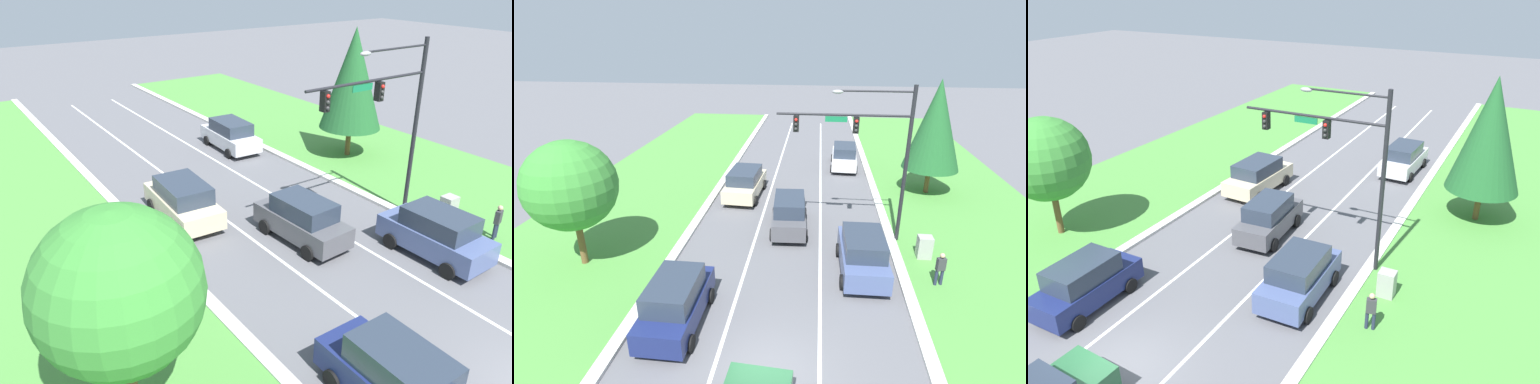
{
  "view_description": "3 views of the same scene",
  "coord_description": "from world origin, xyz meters",
  "views": [
    {
      "loc": [
        -12.6,
        -3.94,
        11.16
      ],
      "look_at": [
        -0.72,
        13.45,
        1.57
      ],
      "focal_mm": 35.0,
      "sensor_mm": 36.0,
      "label": 1
    },
    {
      "loc": [
        1.34,
        -9.93,
        10.67
      ],
      "look_at": [
        -1.58,
        14.65,
        0.78
      ],
      "focal_mm": 28.0,
      "sensor_mm": 36.0,
      "label": 2
    },
    {
      "loc": [
        11.29,
        -9.05,
        12.65
      ],
      "look_at": [
        -0.52,
        13.51,
        1.32
      ],
      "focal_mm": 35.0,
      "sensor_mm": 36.0,
      "label": 3
    }
  ],
  "objects": [
    {
      "name": "ground_plane",
      "position": [
        0.0,
        0.0,
        0.0
      ],
      "size": [
        160.0,
        160.0,
        0.0
      ],
      "primitive_type": "plane",
      "color": "#5B5B60"
    },
    {
      "name": "pedestrian",
      "position": [
        7.08,
        6.07,
        0.94
      ],
      "size": [
        0.42,
        0.3,
        1.69
      ],
      "rotation": [
        0.0,
        0.0,
        3.36
      ],
      "color": "#232842",
      "rests_on": "ground_plane"
    },
    {
      "name": "lane_stripe_inner_left",
      "position": [
        -1.8,
        0.0,
        0.0
      ],
      "size": [
        0.14,
        81.0,
        0.01
      ],
      "color": "white",
      "rests_on": "ground_plane"
    },
    {
      "name": "traffic_signal_mast",
      "position": [
        4.12,
        10.2,
        5.51
      ],
      "size": [
        6.77,
        0.41,
        8.38
      ],
      "color": "black",
      "rests_on": "ground_plane"
    },
    {
      "name": "slate_blue_suv",
      "position": [
        3.74,
        6.77,
        1.05
      ],
      "size": [
        2.28,
        4.62,
        2.05
      ],
      "rotation": [
        0.0,
        0.0,
        0.02
      ],
      "color": "#475684",
      "rests_on": "ground_plane"
    },
    {
      "name": "conifer_near_right_tree",
      "position": [
        9.25,
        17.68,
        4.92
      ],
      "size": [
        3.79,
        3.79,
        7.96
      ],
      "color": "brown",
      "rests_on": "ground_plane"
    },
    {
      "name": "navy_suv",
      "position": [
        -3.77,
        2.28,
        1.03
      ],
      "size": [
        2.1,
        4.54,
        2.04
      ],
      "rotation": [
        0.0,
        0.0,
        -0.0
      ],
      "color": "navy",
      "rests_on": "ground_plane"
    },
    {
      "name": "oak_near_left_tree",
      "position": [
        -9.78,
        5.96,
        4.15
      ],
      "size": [
        4.22,
        4.22,
        6.26
      ],
      "color": "brown",
      "rests_on": "ground_plane"
    },
    {
      "name": "graphite_suv",
      "position": [
        -0.02,
        10.89,
        1.04
      ],
      "size": [
        2.25,
        4.67,
        2.03
      ],
      "rotation": [
        0.0,
        0.0,
        0.06
      ],
      "color": "#4C4C51",
      "rests_on": "ground_plane"
    },
    {
      "name": "silver_suv",
      "position": [
        3.73,
        22.96,
        1.0
      ],
      "size": [
        2.34,
        5.0,
        1.96
      ],
      "rotation": [
        0.0,
        0.0,
        -0.05
      ],
      "color": "silver",
      "rests_on": "ground_plane"
    },
    {
      "name": "utility_cabinet",
      "position": [
        6.98,
        8.46,
        0.61
      ],
      "size": [
        0.7,
        0.6,
        1.23
      ],
      "color": "#9E9E99",
      "rests_on": "ground_plane"
    },
    {
      "name": "champagne_suv",
      "position": [
        -3.44,
        15.62,
        1.02
      ],
      "size": [
        2.48,
        5.12,
        1.99
      ],
      "rotation": [
        0.0,
        0.0,
        -0.05
      ],
      "color": "beige",
      "rests_on": "ground_plane"
    }
  ]
}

